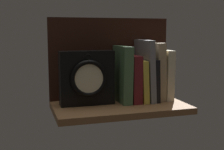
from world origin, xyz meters
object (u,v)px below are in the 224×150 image
at_px(book_green_romantic, 122,74).
at_px(framed_clock, 87,78).
at_px(book_tan_shortstories, 157,71).
at_px(book_gray_chess, 145,70).
at_px(book_maroon_dawkins, 132,78).
at_px(book_cream_twain, 164,75).
at_px(book_black_skeptic, 150,79).
at_px(book_yellow_seinlanguage, 139,80).

relative_size(book_green_romantic, framed_clock, 1.08).
xyz_separation_m(book_tan_shortstories, framed_clock, (-0.31, -0.01, -0.01)).
xyz_separation_m(book_green_romantic, book_gray_chess, (0.10, 0.00, 0.01)).
bearing_deg(book_maroon_dawkins, book_cream_twain, 0.00).
xyz_separation_m(book_black_skeptic, framed_clock, (-0.28, -0.01, 0.02)).
relative_size(book_black_skeptic, framed_clock, 0.82).
bearing_deg(book_yellow_seinlanguage, book_green_romantic, -180.00).
bearing_deg(framed_clock, book_gray_chess, 2.93).
distance_m(book_tan_shortstories, framed_clock, 0.31).
xyz_separation_m(book_maroon_dawkins, framed_clock, (-0.19, -0.01, 0.01)).
relative_size(book_maroon_dawkins, book_cream_twain, 0.91).
xyz_separation_m(book_gray_chess, book_cream_twain, (0.09, 0.00, -0.02)).
height_order(book_green_romantic, framed_clock, book_green_romantic).
bearing_deg(book_black_skeptic, book_yellow_seinlanguage, -180.00).
distance_m(book_gray_chess, framed_clock, 0.25).
distance_m(book_yellow_seinlanguage, book_tan_shortstories, 0.09).
height_order(book_tan_shortstories, book_cream_twain, book_tan_shortstories).
xyz_separation_m(book_green_romantic, book_cream_twain, (0.19, 0.00, -0.01)).
xyz_separation_m(book_maroon_dawkins, book_yellow_seinlanguage, (0.03, 0.00, -0.01)).
bearing_deg(book_yellow_seinlanguage, framed_clock, -176.72).
height_order(book_yellow_seinlanguage, book_black_skeptic, book_black_skeptic).
bearing_deg(book_tan_shortstories, book_maroon_dawkins, -180.00).
bearing_deg(book_tan_shortstories, book_gray_chess, 180.00).
distance_m(book_green_romantic, framed_clock, 0.15).
distance_m(book_yellow_seinlanguage, book_gray_chess, 0.05).
height_order(book_cream_twain, framed_clock, framed_clock).
bearing_deg(book_tan_shortstories, book_yellow_seinlanguage, 180.00).
xyz_separation_m(book_green_romantic, framed_clock, (-0.15, -0.01, -0.01)).
height_order(book_green_romantic, book_gray_chess, book_gray_chess).
bearing_deg(book_cream_twain, book_yellow_seinlanguage, 180.00).
bearing_deg(book_yellow_seinlanguage, book_black_skeptic, 0.00).
height_order(book_yellow_seinlanguage, book_cream_twain, book_cream_twain).
bearing_deg(book_green_romantic, book_tan_shortstories, 0.00).
bearing_deg(framed_clock, book_maroon_dawkins, 3.84).
relative_size(book_maroon_dawkins, book_gray_chess, 0.76).
bearing_deg(book_cream_twain, framed_clock, -177.84).
relative_size(book_cream_twain, framed_clock, 0.98).
relative_size(book_maroon_dawkins, book_black_skeptic, 1.10).
height_order(book_yellow_seinlanguage, framed_clock, framed_clock).
bearing_deg(book_cream_twain, book_gray_chess, 180.00).
bearing_deg(book_green_romantic, book_cream_twain, 0.00).
height_order(book_maroon_dawkins, book_tan_shortstories, book_tan_shortstories).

